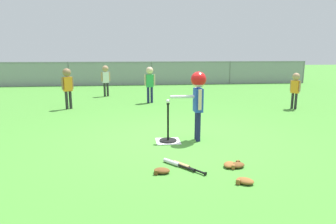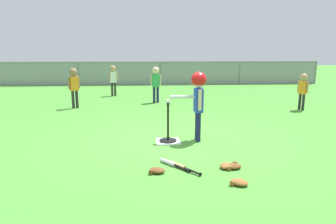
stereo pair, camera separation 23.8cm
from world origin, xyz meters
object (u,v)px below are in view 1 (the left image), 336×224
glove_near_bats (230,165)px  batting_tee (168,135)px  batter_child (198,92)px  fielder_deep_center (67,83)px  baseball_on_tee (168,101)px  fielder_deep_right (295,86)px  glove_outfield_drop (245,181)px  glove_by_plate (237,165)px  fielder_near_left (106,77)px  spare_bat_wood (185,166)px  fielder_deep_left (150,80)px  spare_bat_silver (175,163)px  glove_tossed_aside (162,171)px

glove_near_bats → batting_tee: bearing=119.0°
batter_child → glove_near_bats: bearing=-81.8°
batter_child → fielder_deep_center: (-3.03, 3.41, -0.16)m
batting_tee → baseball_on_tee: size_ratio=9.60×
batting_tee → fielder_deep_center: (-2.49, 3.41, 0.63)m
fielder_deep_right → glove_near_bats: (-3.21, -4.01, -0.63)m
batter_child → fielder_deep_center: bearing=131.6°
glove_outfield_drop → glove_by_plate: bearing=80.4°
fielder_deep_right → fielder_deep_center: bearing=173.6°
fielder_near_left → glove_outfield_drop: bearing=-72.6°
baseball_on_tee → spare_bat_wood: 1.49m
glove_by_plate → fielder_deep_left: bearing=99.8°
fielder_deep_left → spare_bat_wood: fielder_deep_left is taller
batter_child → fielder_near_left: batter_child is taller
batting_tee → baseball_on_tee: bearing=-90.0°
spare_bat_silver → batting_tee: bearing=88.2°
glove_tossed_aside → glove_outfield_drop: (1.01, -0.44, 0.00)m
batting_tee → batter_child: batter_child is taller
fielder_deep_center → spare_bat_wood: size_ratio=2.36×
batter_child → fielder_deep_left: 4.25m
glove_near_bats → fielder_deep_center: bearing=124.2°
fielder_deep_right → spare_bat_wood: bearing=-134.1°
fielder_deep_left → batting_tee: bearing=-88.5°
batter_child → glove_tossed_aside: batter_child is taller
fielder_near_left → glove_near_bats: fielder_near_left is taller
fielder_deep_center → fielder_deep_left: 2.50m
batter_child → glove_outfield_drop: batter_child is taller
glove_tossed_aside → glove_outfield_drop: same height
fielder_near_left → baseball_on_tee: bearing=-74.1°
batting_tee → glove_near_bats: (0.74, -1.33, -0.08)m
fielder_near_left → spare_bat_silver: fielder_near_left is taller
glove_by_plate → glove_near_bats: same height
baseball_on_tee → glove_outfield_drop: baseball_on_tee is taller
glove_outfield_drop → batter_child: bearing=96.4°
fielder_deep_left → glove_outfield_drop: 6.17m
spare_bat_wood → glove_tossed_aside: 0.37m
spare_bat_wood → glove_tossed_aside: size_ratio=1.95×
fielder_deep_right → spare_bat_wood: 5.58m
spare_bat_silver → glove_outfield_drop: size_ratio=1.79×
batting_tee → fielder_deep_right: (3.95, 2.68, 0.55)m
fielder_deep_left → glove_tossed_aside: bearing=-91.4°
batting_tee → spare_bat_silver: batting_tee is taller
baseball_on_tee → batter_child: (0.54, -0.00, 0.16)m
batter_child → spare_bat_wood: (-0.45, -1.30, -0.88)m
baseball_on_tee → fielder_deep_right: size_ratio=0.07×
batting_tee → glove_outfield_drop: batting_tee is taller
glove_tossed_aside → fielder_deep_center: bearing=114.8°
spare_bat_wood → glove_outfield_drop: bearing=-40.8°
baseball_on_tee → batter_child: batter_child is taller
fielder_deep_right → glove_by_plate: bearing=-127.6°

